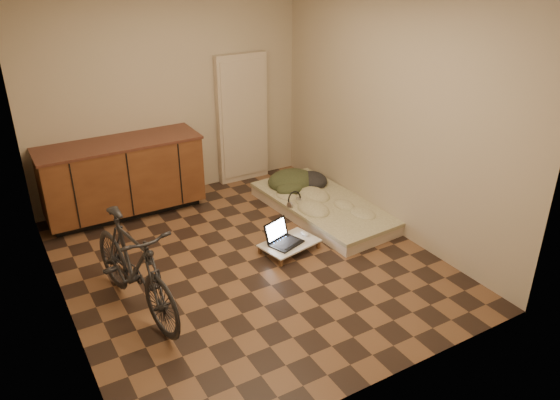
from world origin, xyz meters
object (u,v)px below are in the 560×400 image
bicycle (133,262)px  laptop (283,238)px  futon (324,207)px  lap_desk (290,243)px

bicycle → laptop: 1.68m
futon → laptop: (-0.88, -0.51, 0.07)m
bicycle → futon: bearing=7.1°
lap_desk → futon: bearing=22.3°
futon → laptop: size_ratio=4.83×
bicycle → lap_desk: 1.75m
laptop → futon: bearing=10.9°
bicycle → lap_desk: bicycle is taller
laptop → bicycle: bearing=169.0°
bicycle → futon: (2.50, 0.74, -0.42)m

